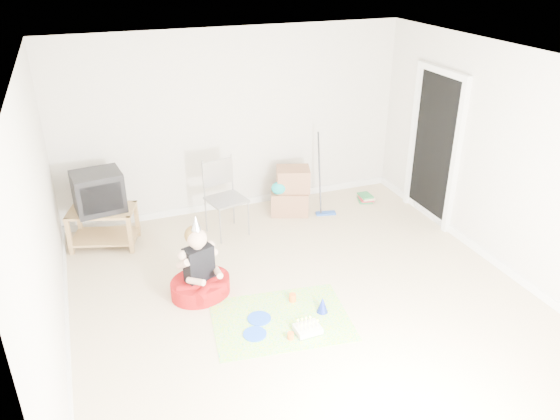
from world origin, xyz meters
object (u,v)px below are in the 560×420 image
object	(u,v)px
tv_stand	(104,224)
folding_chair	(226,200)
birthday_cake	(308,330)
crt_tv	(98,191)
cardboard_boxes	(290,192)
seated_woman	(200,278)

from	to	relation	value
tv_stand	folding_chair	bearing A→B (deg)	-9.19
tv_stand	birthday_cake	world-z (taller)	tv_stand
crt_tv	birthday_cake	distance (m)	3.23
tv_stand	cardboard_boxes	size ratio (longest dim) A/B	1.38
tv_stand	birthday_cake	size ratio (longest dim) A/B	3.54
birthday_cake	crt_tv	bearing A→B (deg)	124.27
birthday_cake	tv_stand	bearing A→B (deg)	124.27
folding_chair	birthday_cake	size ratio (longest dim) A/B	3.93
tv_stand	cardboard_boxes	distance (m)	2.63
cardboard_boxes	seated_woman	size ratio (longest dim) A/B	0.69
seated_woman	folding_chair	bearing A→B (deg)	62.20
cardboard_boxes	birthday_cake	size ratio (longest dim) A/B	2.57
folding_chair	seated_woman	bearing A→B (deg)	-117.80
seated_woman	birthday_cake	world-z (taller)	seated_woman
folding_chair	birthday_cake	world-z (taller)	folding_chair
birthday_cake	folding_chair	bearing A→B (deg)	94.50
seated_woman	tv_stand	bearing A→B (deg)	120.57
folding_chair	crt_tv	bearing A→B (deg)	170.81
tv_stand	crt_tv	bearing A→B (deg)	-63.43
seated_woman	birthday_cake	bearing A→B (deg)	-50.86
crt_tv	folding_chair	xyz separation A→B (m)	(1.59, -0.26, -0.26)
cardboard_boxes	folding_chair	bearing A→B (deg)	-163.73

